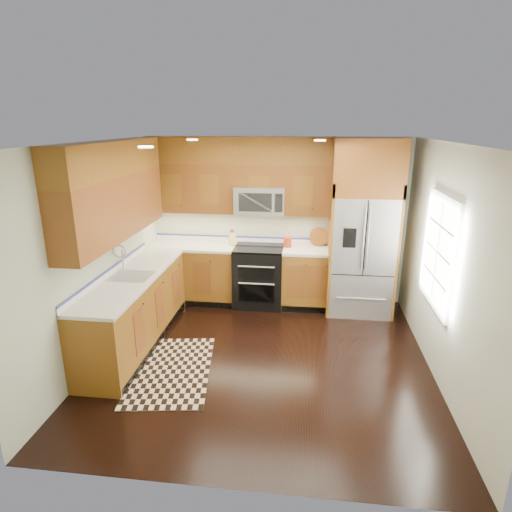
# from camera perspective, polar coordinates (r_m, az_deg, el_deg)

# --- Properties ---
(ground) EXTENTS (4.00, 4.00, 0.00)m
(ground) POSITION_cam_1_polar(r_m,az_deg,el_deg) (5.46, 0.94, -13.51)
(ground) COLOR black
(ground) RESTS_ON ground
(wall_back) EXTENTS (4.00, 0.02, 2.60)m
(wall_back) POSITION_cam_1_polar(r_m,az_deg,el_deg) (6.84, 2.81, 4.72)
(wall_back) COLOR beige
(wall_back) RESTS_ON ground
(wall_left) EXTENTS (0.02, 4.00, 2.60)m
(wall_left) POSITION_cam_1_polar(r_m,az_deg,el_deg) (5.49, -20.23, 0.41)
(wall_left) COLOR beige
(wall_left) RESTS_ON ground
(wall_right) EXTENTS (0.02, 4.00, 2.60)m
(wall_right) POSITION_cam_1_polar(r_m,az_deg,el_deg) (5.12, 23.88, -1.22)
(wall_right) COLOR beige
(wall_right) RESTS_ON ground
(window) EXTENTS (0.04, 1.10, 1.30)m
(window) POSITION_cam_1_polar(r_m,az_deg,el_deg) (5.27, 23.19, 0.51)
(window) COLOR white
(window) RESTS_ON ground
(base_cabinets) EXTENTS (2.85, 3.00, 0.90)m
(base_cabinets) POSITION_cam_1_polar(r_m,az_deg,el_deg) (6.27, -9.43, -4.86)
(base_cabinets) COLOR #915E1B
(base_cabinets) RESTS_ON ground
(countertop) EXTENTS (2.86, 3.01, 0.04)m
(countertop) POSITION_cam_1_polar(r_m,az_deg,el_deg) (6.18, -8.08, -0.50)
(countertop) COLOR beige
(countertop) RESTS_ON base_cabinets
(upper_cabinets) EXTENTS (2.85, 3.00, 1.15)m
(upper_cabinets) POSITION_cam_1_polar(r_m,az_deg,el_deg) (6.02, -8.93, 9.79)
(upper_cabinets) COLOR brown
(upper_cabinets) RESTS_ON ground
(range) EXTENTS (0.76, 0.67, 0.95)m
(range) POSITION_cam_1_polar(r_m,az_deg,el_deg) (6.78, 0.38, -2.70)
(range) COLOR black
(range) RESTS_ON ground
(microwave) EXTENTS (0.76, 0.40, 0.42)m
(microwave) POSITION_cam_1_polar(r_m,az_deg,el_deg) (6.59, 0.53, 7.45)
(microwave) COLOR #B2B2B7
(microwave) RESTS_ON ground
(refrigerator) EXTENTS (0.98, 0.75, 2.60)m
(refrigerator) POSITION_cam_1_polar(r_m,az_deg,el_deg) (6.51, 14.05, 3.58)
(refrigerator) COLOR #B2B2B7
(refrigerator) RESTS_ON ground
(sink_faucet) EXTENTS (0.54, 0.44, 0.37)m
(sink_faucet) POSITION_cam_1_polar(r_m,az_deg,el_deg) (5.66, -16.49, -1.98)
(sink_faucet) COLOR #B2B2B7
(sink_faucet) RESTS_ON countertop
(rug) EXTENTS (1.10, 1.61, 0.01)m
(rug) POSITION_cam_1_polar(r_m,az_deg,el_deg) (5.32, -11.20, -14.67)
(rug) COLOR black
(rug) RESTS_ON ground
(knife_block) EXTENTS (0.13, 0.15, 0.24)m
(knife_block) POSITION_cam_1_polar(r_m,az_deg,el_deg) (6.79, -3.19, 2.34)
(knife_block) COLOR tan
(knife_block) RESTS_ON countertop
(utensil_crock) EXTENTS (0.16, 0.16, 0.34)m
(utensil_crock) POSITION_cam_1_polar(r_m,az_deg,el_deg) (6.65, 4.25, 2.16)
(utensil_crock) COLOR #A92F14
(utensil_crock) RESTS_ON countertop
(cutting_board) EXTENTS (0.33, 0.33, 0.02)m
(cutting_board) POSITION_cam_1_polar(r_m,az_deg,el_deg) (6.81, 8.35, 1.46)
(cutting_board) COLOR brown
(cutting_board) RESTS_ON countertop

